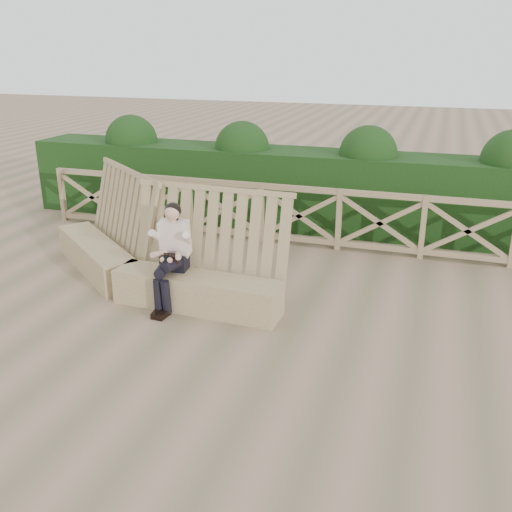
% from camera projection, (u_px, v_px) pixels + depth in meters
% --- Properties ---
extents(ground, '(60.00, 60.00, 0.00)m').
position_uv_depth(ground, '(231.00, 330.00, 7.29)').
color(ground, '#716247').
rests_on(ground, ground).
extents(bench, '(4.39, 2.23, 1.62)m').
position_uv_depth(bench, '(146.00, 261.00, 8.49)').
color(bench, olive).
rests_on(bench, ground).
extents(woman, '(0.42, 0.87, 1.44)m').
position_uv_depth(woman, '(172.00, 251.00, 7.78)').
color(woman, black).
rests_on(woman, ground).
extents(guardrail, '(10.10, 0.09, 1.10)m').
position_uv_depth(guardrail, '(299.00, 216.00, 10.22)').
color(guardrail, olive).
rests_on(guardrail, ground).
extents(hedge, '(12.00, 1.20, 1.50)m').
position_uv_depth(hedge, '(314.00, 190.00, 11.22)').
color(hedge, black).
rests_on(hedge, ground).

